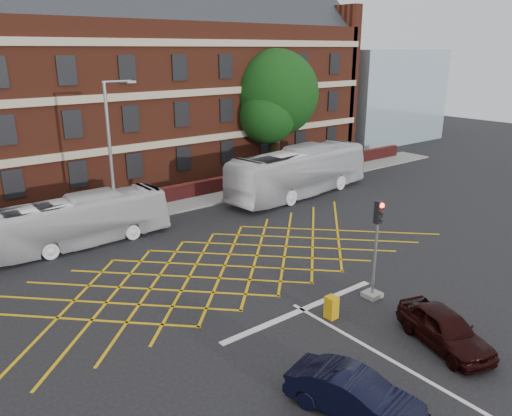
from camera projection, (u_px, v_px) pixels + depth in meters
ground at (250, 280)px, 22.81m from camera, size 120.00×120.00×0.00m
victorian_building at (71, 81)px, 37.00m from camera, size 51.00×12.17×20.40m
boundary_wall at (128, 203)px, 32.35m from camera, size 56.00×0.50×1.10m
far_pavement at (135, 214)px, 31.76m from camera, size 60.00×3.00×0.12m
glass_block at (373, 95)px, 57.05m from camera, size 14.00×10.00×10.00m
box_junction_hatching at (225, 266)px, 24.30m from camera, size 8.22×8.22×0.02m
stop_line at (302, 310)px, 20.19m from camera, size 8.00×0.30×0.02m
centre_line at (448, 392)px, 15.33m from camera, size 0.15×14.00×0.02m
bus_left at (79, 221)px, 26.49m from camera, size 9.69×2.29×2.70m
bus_right at (299, 172)px, 35.58m from camera, size 12.51×4.26×3.42m
car_navy at (354, 395)px, 14.25m from camera, size 2.47×4.22×1.31m
car_maroon at (445, 329)px, 17.59m from camera, size 2.71×4.25×1.35m
deciduous_tree at (275, 99)px, 41.54m from camera, size 7.48×7.17×10.16m
traffic_light_near at (375, 259)px, 20.73m from camera, size 0.70×0.70×4.27m
street_lamp at (114, 186)px, 27.37m from camera, size 2.25×1.00×8.52m
utility_cabinet at (331, 307)px, 19.48m from camera, size 0.41×0.45×0.91m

